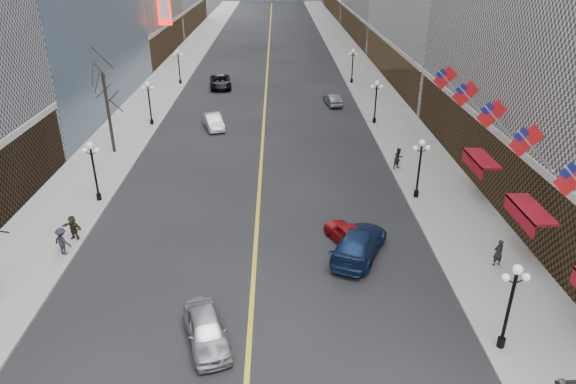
{
  "coord_description": "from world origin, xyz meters",
  "views": [
    {
      "loc": [
        1.43,
        -4.34,
        17.05
      ],
      "look_at": [
        1.89,
        16.18,
        7.24
      ],
      "focal_mm": 32.0,
      "sensor_mm": 36.0,
      "label": 1
    }
  ],
  "objects_px": {
    "streetlamp_east_0": "(511,299)",
    "streetlamp_east_1": "(420,163)",
    "streetlamp_west_1": "(93,165)",
    "ped_ne_corner": "(498,253)",
    "car_nb_near": "(206,330)",
    "car_nb_far": "(220,82)",
    "car_sb_near": "(359,243)",
    "streetlamp_west_3": "(179,63)",
    "streetlamp_east_2": "(376,97)",
    "car_nb_mid": "(214,122)",
    "streetlamp_west_2": "(149,99)",
    "car_sb_far": "(333,100)",
    "streetlamp_east_3": "(353,62)",
    "car_sb_mid": "(348,234)"
  },
  "relations": [
    {
      "from": "streetlamp_west_3",
      "to": "car_sb_near",
      "type": "xyz_separation_m",
      "value": [
        18.15,
        -43.75,
        -2.06
      ]
    },
    {
      "from": "car_sb_near",
      "to": "car_sb_far",
      "type": "relative_size",
      "value": 1.45
    },
    {
      "from": "streetlamp_east_3",
      "to": "streetlamp_east_0",
      "type": "bearing_deg",
      "value": -90.0
    },
    {
      "from": "streetlamp_west_1",
      "to": "car_sb_mid",
      "type": "bearing_deg",
      "value": -19.81
    },
    {
      "from": "car_nb_far",
      "to": "streetlamp_east_2",
      "type": "bearing_deg",
      "value": -49.0
    },
    {
      "from": "streetlamp_west_3",
      "to": "car_sb_far",
      "type": "distance_m",
      "value": 22.67
    },
    {
      "from": "streetlamp_east_2",
      "to": "car_sb_mid",
      "type": "relative_size",
      "value": 1.11
    },
    {
      "from": "car_nb_far",
      "to": "car_sb_near",
      "type": "height_order",
      "value": "car_sb_near"
    },
    {
      "from": "car_nb_far",
      "to": "car_sb_near",
      "type": "relative_size",
      "value": 1.01
    },
    {
      "from": "streetlamp_west_2",
      "to": "car_nb_far",
      "type": "height_order",
      "value": "streetlamp_west_2"
    },
    {
      "from": "streetlamp_east_3",
      "to": "streetlamp_west_2",
      "type": "relative_size",
      "value": 1.0
    },
    {
      "from": "streetlamp_west_1",
      "to": "car_nb_mid",
      "type": "bearing_deg",
      "value": 68.51
    },
    {
      "from": "car_sb_near",
      "to": "car_sb_far",
      "type": "xyz_separation_m",
      "value": [
        1.72,
        33.08,
        -0.18
      ]
    },
    {
      "from": "streetlamp_east_0",
      "to": "streetlamp_east_1",
      "type": "relative_size",
      "value": 1.0
    },
    {
      "from": "streetlamp_west_3",
      "to": "car_sb_near",
      "type": "bearing_deg",
      "value": -67.47
    },
    {
      "from": "car_sb_mid",
      "to": "ped_ne_corner",
      "type": "height_order",
      "value": "ped_ne_corner"
    },
    {
      "from": "streetlamp_east_0",
      "to": "streetlamp_west_1",
      "type": "height_order",
      "value": "same"
    },
    {
      "from": "car_nb_far",
      "to": "car_sb_far",
      "type": "bearing_deg",
      "value": -38.66
    },
    {
      "from": "streetlamp_west_2",
      "to": "car_nb_mid",
      "type": "xyz_separation_m",
      "value": [
        6.65,
        -1.12,
        -2.16
      ]
    },
    {
      "from": "car_nb_far",
      "to": "car_sb_far",
      "type": "distance_m",
      "value": 16.58
    },
    {
      "from": "car_nb_far",
      "to": "car_sb_mid",
      "type": "height_order",
      "value": "car_nb_far"
    },
    {
      "from": "streetlamp_east_0",
      "to": "streetlamp_east_3",
      "type": "distance_m",
      "value": 52.0
    },
    {
      "from": "streetlamp_east_1",
      "to": "car_sb_near",
      "type": "bearing_deg",
      "value": -125.11
    },
    {
      "from": "streetlamp_west_1",
      "to": "ped_ne_corner",
      "type": "height_order",
      "value": "streetlamp_west_1"
    },
    {
      "from": "car_sb_mid",
      "to": "streetlamp_west_1",
      "type": "bearing_deg",
      "value": -42.61
    },
    {
      "from": "streetlamp_east_3",
      "to": "car_sb_mid",
      "type": "relative_size",
      "value": 1.11
    },
    {
      "from": "streetlamp_east_1",
      "to": "car_nb_near",
      "type": "xyz_separation_m",
      "value": [
        -13.8,
        -15.26,
        -2.14
      ]
    },
    {
      "from": "car_nb_near",
      "to": "car_nb_mid",
      "type": "xyz_separation_m",
      "value": [
        -3.15,
        32.14,
        -0.02
      ]
    },
    {
      "from": "streetlamp_east_3",
      "to": "car_nb_near",
      "type": "height_order",
      "value": "streetlamp_east_3"
    },
    {
      "from": "car_nb_near",
      "to": "car_sb_mid",
      "type": "height_order",
      "value": "car_nb_near"
    },
    {
      "from": "streetlamp_east_3",
      "to": "car_sb_far",
      "type": "height_order",
      "value": "streetlamp_east_3"
    },
    {
      "from": "streetlamp_east_0",
      "to": "streetlamp_west_1",
      "type": "bearing_deg",
      "value": 145.86
    },
    {
      "from": "streetlamp_west_1",
      "to": "ped_ne_corner",
      "type": "xyz_separation_m",
      "value": [
        26.05,
        -9.21,
        -1.91
      ]
    },
    {
      "from": "car_nb_near",
      "to": "car_sb_mid",
      "type": "xyz_separation_m",
      "value": [
        7.82,
        8.91,
        -0.07
      ]
    },
    {
      "from": "car_nb_near",
      "to": "car_sb_near",
      "type": "xyz_separation_m",
      "value": [
        8.35,
        7.5,
        0.08
      ]
    },
    {
      "from": "car_nb_mid",
      "to": "streetlamp_east_1",
      "type": "bearing_deg",
      "value": -61.83
    },
    {
      "from": "streetlamp_east_0",
      "to": "car_nb_far",
      "type": "relative_size",
      "value": 0.77
    },
    {
      "from": "streetlamp_east_2",
      "to": "car_nb_mid",
      "type": "relative_size",
      "value": 1.0
    },
    {
      "from": "streetlamp_east_3",
      "to": "streetlamp_west_2",
      "type": "bearing_deg",
      "value": -142.67
    },
    {
      "from": "streetlamp_east_2",
      "to": "car_nb_mid",
      "type": "height_order",
      "value": "streetlamp_east_2"
    },
    {
      "from": "car_nb_far",
      "to": "streetlamp_west_1",
      "type": "bearing_deg",
      "value": -106.79
    },
    {
      "from": "streetlamp_east_1",
      "to": "streetlamp_west_1",
      "type": "relative_size",
      "value": 1.0
    },
    {
      "from": "streetlamp_west_3",
      "to": "car_nb_far",
      "type": "bearing_deg",
      "value": -19.57
    },
    {
      "from": "streetlamp_west_3",
      "to": "streetlamp_west_1",
      "type": "bearing_deg",
      "value": -90.0
    },
    {
      "from": "streetlamp_east_0",
      "to": "streetlamp_east_3",
      "type": "height_order",
      "value": "same"
    },
    {
      "from": "streetlamp_east_3",
      "to": "ped_ne_corner",
      "type": "height_order",
      "value": "streetlamp_east_3"
    },
    {
      "from": "car_nb_far",
      "to": "car_sb_near",
      "type": "distance_m",
      "value": 43.53
    },
    {
      "from": "streetlamp_east_1",
      "to": "car_nb_near",
      "type": "relative_size",
      "value": 1.01
    },
    {
      "from": "car_sb_near",
      "to": "ped_ne_corner",
      "type": "distance_m",
      "value": 8.04
    },
    {
      "from": "car_sb_near",
      "to": "ped_ne_corner",
      "type": "relative_size",
      "value": 3.44
    }
  ]
}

